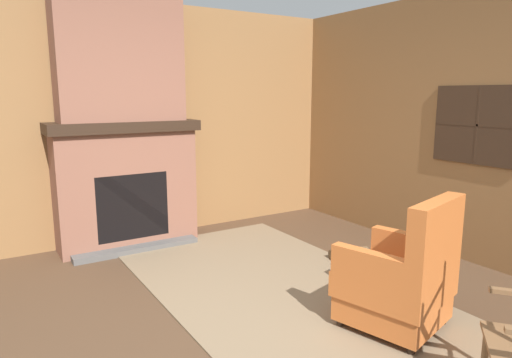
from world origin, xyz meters
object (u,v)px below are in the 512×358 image
at_px(armchair, 400,281).
at_px(firewood_stack, 354,257).
at_px(decorative_plate_on_mantel, 118,111).
at_px(oil_lamp_vase, 79,112).
at_px(storage_case, 154,113).

xyz_separation_m(armchair, firewood_stack, (-1.11, 0.65, -0.30)).
xyz_separation_m(firewood_stack, decorative_plate_on_mantel, (-1.80, -1.75, 1.41)).
xyz_separation_m(oil_lamp_vase, decorative_plate_on_mantel, (-0.02, 0.40, 0.00)).
xyz_separation_m(oil_lamp_vase, storage_case, (0.00, 0.79, -0.03)).
xyz_separation_m(storage_case, decorative_plate_on_mantel, (-0.02, -0.39, 0.03)).
height_order(armchair, oil_lamp_vase, oil_lamp_vase).
height_order(oil_lamp_vase, storage_case, oil_lamp_vase).
distance_m(firewood_stack, oil_lamp_vase, 3.13).
height_order(armchair, decorative_plate_on_mantel, decorative_plate_on_mantel).
height_order(firewood_stack, decorative_plate_on_mantel, decorative_plate_on_mantel).
height_order(oil_lamp_vase, decorative_plate_on_mantel, oil_lamp_vase).
xyz_separation_m(firewood_stack, oil_lamp_vase, (-1.78, -2.15, 1.41)).
relative_size(armchair, storage_case, 3.56).
relative_size(armchair, decorative_plate_on_mantel, 4.40).
distance_m(firewood_stack, storage_case, 2.63).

